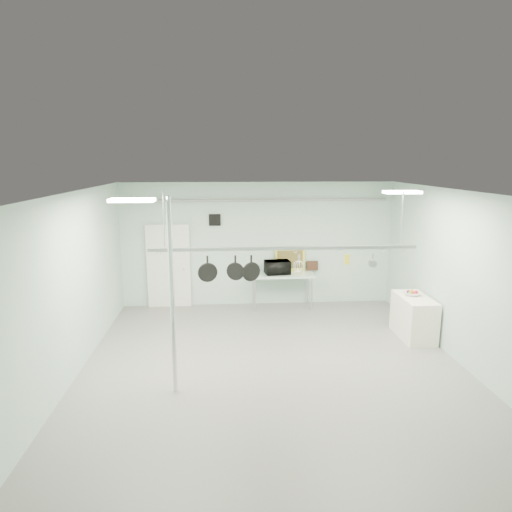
{
  "coord_description": "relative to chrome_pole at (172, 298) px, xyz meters",
  "views": [
    {
      "loc": [
        -0.86,
        -7.59,
        3.73
      ],
      "look_at": [
        -0.26,
        1.0,
        1.92
      ],
      "focal_mm": 32.0,
      "sensor_mm": 36.0,
      "label": 1
    }
  ],
  "objects": [
    {
      "name": "whisk",
      "position": [
        2.16,
        0.9,
        0.31
      ],
      "size": [
        0.27,
        0.27,
        0.36
      ],
      "primitive_type": null,
      "rotation": [
        0.0,
        0.0,
        0.41
      ],
      "color": "#A8A8AC",
      "rests_on": "pot_rack"
    },
    {
      "name": "painting_large",
      "position": [
        2.53,
        4.5,
        -0.41
      ],
      "size": [
        0.78,
        0.15,
        0.58
      ],
      "primitive_type": "cube",
      "rotation": [
        -0.14,
        0.0,
        0.03
      ],
      "color": "yellow",
      "rests_on": "prep_table"
    },
    {
      "name": "skillet_right",
      "position": [
        1.31,
        0.9,
        0.25
      ],
      "size": [
        0.34,
        0.18,
        0.47
      ],
      "primitive_type": null,
      "rotation": [
        0.0,
        0.0,
        0.38
      ],
      "color": "black",
      "rests_on": "pot_rack"
    },
    {
      "name": "saucepan",
      "position": [
        3.52,
        0.9,
        0.36
      ],
      "size": [
        0.15,
        0.11,
        0.24
      ],
      "primitive_type": null,
      "rotation": [
        0.0,
        0.0,
        -0.23
      ],
      "color": "silver",
      "rests_on": "pot_rack"
    },
    {
      "name": "skillet_left",
      "position": [
        0.53,
        0.9,
        0.25
      ],
      "size": [
        0.35,
        0.12,
        0.47
      ],
      "primitive_type": null,
      "rotation": [
        0.0,
        0.0,
        0.19
      ],
      "color": "black",
      "rests_on": "pot_rack"
    },
    {
      "name": "light_panel_left",
      "position": [
        -0.5,
        -0.2,
        1.56
      ],
      "size": [
        0.65,
        0.3,
        0.05
      ],
      "primitive_type": "cube",
      "color": "white",
      "rests_on": "ceiling"
    },
    {
      "name": "grater",
      "position": [
        3.04,
        0.9,
        0.38
      ],
      "size": [
        0.09,
        0.02,
        0.21
      ],
      "primitive_type": null,
      "rotation": [
        0.0,
        0.0,
        0.08
      ],
      "color": "yellow",
      "rests_on": "pot_rack"
    },
    {
      "name": "skillet_mid",
      "position": [
        1.03,
        0.9,
        0.26
      ],
      "size": [
        0.33,
        0.15,
        0.45
      ],
      "primitive_type": null,
      "rotation": [
        0.0,
        0.0,
        -0.27
      ],
      "color": "black",
      "rests_on": "pot_rack"
    },
    {
      "name": "back_wall",
      "position": [
        1.7,
        4.59,
        0.0
      ],
      "size": [
        7.0,
        0.02,
        3.2
      ],
      "primitive_type": "cube",
      "color": "#ABCDC4",
      "rests_on": "floor"
    },
    {
      "name": "ceiling",
      "position": [
        1.7,
        0.6,
        1.59
      ],
      "size": [
        7.0,
        8.0,
        0.02
      ],
      "primitive_type": "cube",
      "color": "silver",
      "rests_on": "back_wall"
    },
    {
      "name": "pot_rack",
      "position": [
        1.9,
        0.9,
        0.63
      ],
      "size": [
        4.8,
        0.06,
        1.0
      ],
      "color": "#B7B7BC",
      "rests_on": "ceiling"
    },
    {
      "name": "door",
      "position": [
        -0.6,
        4.54,
        -0.55
      ],
      "size": [
        1.1,
        0.1,
        2.2
      ],
      "primitive_type": "cube",
      "color": "silver",
      "rests_on": "floor"
    },
    {
      "name": "fruit_cluster",
      "position": [
        4.83,
        2.12,
        -0.62
      ],
      "size": [
        0.24,
        0.24,
        0.09
      ],
      "primitive_type": null,
      "color": "red",
      "rests_on": "fruit_bowl"
    },
    {
      "name": "painting_small",
      "position": [
        3.13,
        4.5,
        -0.57
      ],
      "size": [
        0.3,
        0.1,
        0.25
      ],
      "primitive_type": "cube",
      "rotation": [
        -0.17,
        0.0,
        0.05
      ],
      "color": "#321C11",
      "rests_on": "prep_table"
    },
    {
      "name": "prep_table",
      "position": [
        2.3,
        4.2,
        -0.77
      ],
      "size": [
        1.6,
        0.7,
        0.91
      ],
      "color": "silver",
      "rests_on": "floor"
    },
    {
      "name": "light_panel_right",
      "position": [
        4.1,
        1.2,
        1.56
      ],
      "size": [
        0.65,
        0.3,
        0.05
      ],
      "primitive_type": "cube",
      "color": "white",
      "rests_on": "ceiling"
    },
    {
      "name": "fruit_bowl",
      "position": [
        4.83,
        2.12,
        -0.66
      ],
      "size": [
        0.39,
        0.39,
        0.09
      ],
      "primitive_type": "imported",
      "rotation": [
        0.0,
        0.0,
        -0.13
      ],
      "color": "white",
      "rests_on": "side_cabinet"
    },
    {
      "name": "wall_vent",
      "position": [
        0.6,
        4.57,
        0.65
      ],
      "size": [
        0.3,
        0.04,
        0.3
      ],
      "primitive_type": "cube",
      "color": "black",
      "rests_on": "back_wall"
    },
    {
      "name": "side_cabinet",
      "position": [
        4.85,
        2.0,
        -1.15
      ],
      "size": [
        0.6,
        1.2,
        0.9
      ],
      "primitive_type": "cube",
      "color": "white",
      "rests_on": "floor"
    },
    {
      "name": "right_wall",
      "position": [
        5.19,
        0.6,
        0.0
      ],
      "size": [
        0.02,
        8.0,
        3.2
      ],
      "primitive_type": "cube",
      "color": "#ABCDC4",
      "rests_on": "floor"
    },
    {
      "name": "microwave",
      "position": [
        2.17,
        4.18,
        -0.52
      ],
      "size": [
        0.67,
        0.49,
        0.34
      ],
      "primitive_type": "imported",
      "rotation": [
        0.0,
        0.0,
        3.27
      ],
      "color": "black",
      "rests_on": "prep_table"
    },
    {
      "name": "chrome_pole",
      "position": [
        0.0,
        0.0,
        0.0
      ],
      "size": [
        0.08,
        0.08,
        3.2
      ],
      "primitive_type": "cylinder",
      "color": "silver",
      "rests_on": "floor"
    },
    {
      "name": "floor",
      "position": [
        1.7,
        0.6,
        -1.6
      ],
      "size": [
        8.0,
        8.0,
        0.0
      ],
      "primitive_type": "plane",
      "color": "gray",
      "rests_on": "ground"
    },
    {
      "name": "conduit_pipe",
      "position": [
        1.7,
        4.5,
        1.15
      ],
      "size": [
        6.6,
        0.07,
        0.07
      ],
      "primitive_type": "cylinder",
      "rotation": [
        0.0,
        1.57,
        0.0
      ],
      "color": "gray",
      "rests_on": "back_wall"
    },
    {
      "name": "coffee_canister",
      "position": [
        2.37,
        4.23,
        -0.6
      ],
      "size": [
        0.18,
        0.18,
        0.19
      ],
      "primitive_type": "cylinder",
      "rotation": [
        0.0,
        0.0,
        0.23
      ],
      "color": "white",
      "rests_on": "prep_table"
    }
  ]
}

